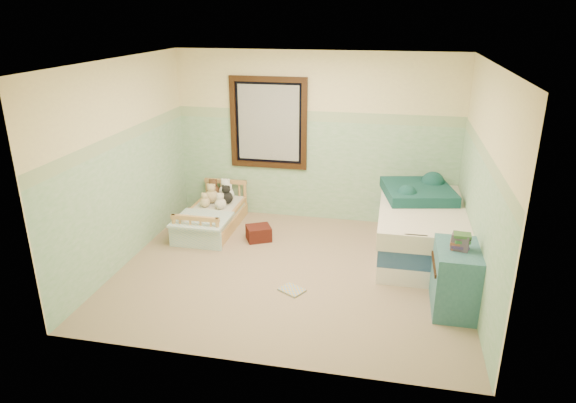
% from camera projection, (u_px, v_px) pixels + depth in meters
% --- Properties ---
extents(floor, '(4.20, 3.60, 0.02)m').
position_uv_depth(floor, '(291.00, 271.00, 6.31)').
color(floor, '#83684C').
rests_on(floor, ground).
extents(ceiling, '(4.20, 3.60, 0.02)m').
position_uv_depth(ceiling, '(291.00, 61.00, 5.42)').
color(ceiling, white).
rests_on(ceiling, wall_back).
extents(wall_back, '(4.20, 0.04, 2.50)m').
position_uv_depth(wall_back, '(315.00, 138.00, 7.52)').
color(wall_back, beige).
rests_on(wall_back, floor).
extents(wall_front, '(4.20, 0.04, 2.50)m').
position_uv_depth(wall_front, '(248.00, 238.00, 4.22)').
color(wall_front, beige).
rests_on(wall_front, floor).
extents(wall_left, '(0.04, 3.60, 2.50)m').
position_uv_depth(wall_left, '(124.00, 164.00, 6.27)').
color(wall_left, beige).
rests_on(wall_left, floor).
extents(wall_right, '(0.04, 3.60, 2.50)m').
position_uv_depth(wall_right, '(483.00, 186.00, 5.47)').
color(wall_right, beige).
rests_on(wall_right, floor).
extents(wainscot_mint, '(4.20, 0.01, 1.50)m').
position_uv_depth(wainscot_mint, '(315.00, 171.00, 7.68)').
color(wainscot_mint, '#70AA73').
rests_on(wainscot_mint, floor).
extents(border_strip, '(4.20, 0.01, 0.15)m').
position_uv_depth(border_strip, '(316.00, 116.00, 7.39)').
color(border_strip, '#568053').
rests_on(border_strip, wall_back).
extents(window_frame, '(1.16, 0.06, 1.36)m').
position_uv_depth(window_frame, '(268.00, 123.00, 7.54)').
color(window_frame, black).
rests_on(window_frame, wall_back).
extents(window_blinds, '(0.92, 0.01, 1.12)m').
position_uv_depth(window_blinds, '(268.00, 123.00, 7.55)').
color(window_blinds, '#B5B5B3').
rests_on(window_blinds, window_frame).
extents(toddler_bed_frame, '(0.68, 1.36, 0.17)m').
position_uv_depth(toddler_bed_frame, '(213.00, 223.00, 7.50)').
color(toddler_bed_frame, tan).
rests_on(toddler_bed_frame, floor).
extents(toddler_mattress, '(0.62, 1.30, 0.12)m').
position_uv_depth(toddler_mattress, '(212.00, 214.00, 7.45)').
color(toddler_mattress, silver).
rests_on(toddler_mattress, toddler_bed_frame).
extents(patchwork_quilt, '(0.74, 0.68, 0.03)m').
position_uv_depth(patchwork_quilt, '(202.00, 220.00, 7.04)').
color(patchwork_quilt, '#71B1DA').
rests_on(patchwork_quilt, toddler_mattress).
extents(plush_bed_brown, '(0.20, 0.20, 0.20)m').
position_uv_depth(plush_bed_brown, '(214.00, 191.00, 7.88)').
color(plush_bed_brown, brown).
rests_on(plush_bed_brown, toddler_mattress).
extents(plush_bed_white, '(0.22, 0.22, 0.22)m').
position_uv_depth(plush_bed_white, '(226.00, 192.00, 7.84)').
color(plush_bed_white, white).
rests_on(plush_bed_white, toddler_mattress).
extents(plush_bed_tan, '(0.20, 0.20, 0.20)m').
position_uv_depth(plush_bed_tan, '(212.00, 196.00, 7.67)').
color(plush_bed_tan, '#DDBF8A').
rests_on(plush_bed_tan, toddler_mattress).
extents(plush_bed_dark, '(0.20, 0.20, 0.20)m').
position_uv_depth(plush_bed_dark, '(226.00, 198.00, 7.63)').
color(plush_bed_dark, black).
rests_on(plush_bed_dark, toddler_mattress).
extents(plush_floor_cream, '(0.27, 0.27, 0.27)m').
position_uv_depth(plush_floor_cream, '(185.00, 232.00, 7.07)').
color(plush_floor_cream, beige).
rests_on(plush_floor_cream, floor).
extents(plush_floor_tan, '(0.21, 0.21, 0.21)m').
position_uv_depth(plush_floor_tan, '(203.00, 224.00, 7.41)').
color(plush_floor_tan, '#DDBF8A').
rests_on(plush_floor_tan, floor).
extents(twin_bed_frame, '(1.02, 2.05, 0.22)m').
position_uv_depth(twin_bed_frame, '(418.00, 243.00, 6.80)').
color(twin_bed_frame, white).
rests_on(twin_bed_frame, floor).
extents(twin_boxspring, '(1.02, 2.05, 0.22)m').
position_uv_depth(twin_boxspring, '(420.00, 228.00, 6.72)').
color(twin_boxspring, navy).
rests_on(twin_boxspring, twin_bed_frame).
extents(twin_mattress, '(1.07, 2.09, 0.22)m').
position_uv_depth(twin_mattress, '(421.00, 212.00, 6.65)').
color(twin_mattress, beige).
rests_on(twin_mattress, twin_boxspring).
extents(teal_blanket, '(1.04, 1.08, 0.14)m').
position_uv_depth(teal_blanket, '(418.00, 191.00, 6.87)').
color(teal_blanket, '#124041').
rests_on(teal_blanket, twin_mattress).
extents(dresser, '(0.44, 0.71, 0.71)m').
position_uv_depth(dresser, '(455.00, 279.00, 5.39)').
color(dresser, '#2E5E6D').
rests_on(dresser, floor).
extents(book_stack, '(0.20, 0.17, 0.17)m').
position_uv_depth(book_stack, '(460.00, 242.00, 5.22)').
color(book_stack, brown).
rests_on(book_stack, dresser).
extents(red_pillow, '(0.42, 0.40, 0.20)m').
position_uv_depth(red_pillow, '(259.00, 233.00, 7.12)').
color(red_pillow, maroon).
rests_on(red_pillow, floor).
extents(floor_book, '(0.33, 0.31, 0.02)m').
position_uv_depth(floor_book, '(292.00, 290.00, 5.84)').
color(floor_book, gold).
rests_on(floor_book, floor).
extents(extra_plush_0, '(0.17, 0.17, 0.17)m').
position_uv_depth(extra_plush_0, '(220.00, 204.00, 7.43)').
color(extra_plush_0, beige).
rests_on(extra_plush_0, toddler_mattress).
extents(extra_plush_1, '(0.15, 0.15, 0.15)m').
position_uv_depth(extra_plush_1, '(205.00, 202.00, 7.50)').
color(extra_plush_1, '#DDBF8A').
rests_on(extra_plush_1, toddler_mattress).
extents(extra_plush_2, '(0.18, 0.18, 0.18)m').
position_uv_depth(extra_plush_2, '(229.00, 195.00, 7.77)').
color(extra_plush_2, white).
rests_on(extra_plush_2, toddler_mattress).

